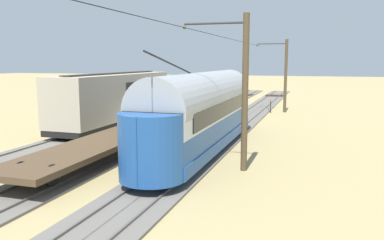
{
  "coord_description": "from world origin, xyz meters",
  "views": [
    {
      "loc": [
        -10.18,
        24.91,
        4.87
      ],
      "look_at": [
        -3.53,
        4.34,
        1.64
      ],
      "focal_mm": 36.83,
      "sensor_mm": 36.0,
      "label": 1
    }
  ],
  "objects": [
    {
      "name": "vintage_streetcar",
      "position": [
        -4.31,
        4.93,
        2.25
      ],
      "size": [
        2.65,
        15.91,
        5.08
      ],
      "color": "#1E4C93",
      "rests_on": "ground"
    },
    {
      "name": "track_streetcar_siding",
      "position": [
        -4.31,
        -0.31,
        0.05
      ],
      "size": [
        2.8,
        80.0,
        0.18
      ],
      "color": "#666059",
      "rests_on": "ground"
    },
    {
      "name": "catenary_pole_foreground",
      "position": [
        -7.01,
        -13.6,
        3.63
      ],
      "size": [
        3.02,
        0.28,
        6.91
      ],
      "color": "#4C3D28",
      "rests_on": "ground"
    },
    {
      "name": "flatcar_far_siding",
      "position": [
        -0.0,
        8.67,
        0.86
      ],
      "size": [
        2.8,
        11.5,
        1.6
      ],
      "color": "brown",
      "rests_on": "ground"
    },
    {
      "name": "ground_plane",
      "position": [
        0.0,
        0.0,
        0.0
      ],
      "size": [
        220.0,
        220.0,
        0.0
      ],
      "primitive_type": "plane",
      "color": "tan"
    },
    {
      "name": "track_adjacent_siding",
      "position": [
        0.0,
        -0.31,
        0.05
      ],
      "size": [
        2.8,
        80.0,
        0.18
      ],
      "color": "#666059",
      "rests_on": "ground"
    },
    {
      "name": "track_third_siding",
      "position": [
        4.31,
        -0.31,
        0.05
      ],
      "size": [
        2.8,
        80.0,
        0.18
      ],
      "color": "#666059",
      "rests_on": "ground"
    },
    {
      "name": "boxcar_adjacent",
      "position": [
        4.3,
        -1.3,
        2.16
      ],
      "size": [
        2.96,
        13.71,
        3.85
      ],
      "color": "#B2A893",
      "rests_on": "ground"
    },
    {
      "name": "catenary_pole_mid_near",
      "position": [
        -7.01,
        7.83,
        3.63
      ],
      "size": [
        3.02,
        0.28,
        6.91
      ],
      "color": "#4C3D28",
      "rests_on": "ground"
    },
    {
      "name": "switch_stand",
      "position": [
        -5.85,
        -12.68,
        0.7
      ],
      "size": [
        0.5,
        0.3,
        1.24
      ],
      "color": "black",
      "rests_on": "ground"
    }
  ]
}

